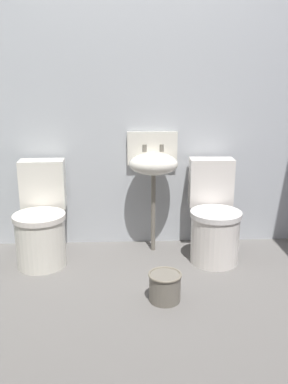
% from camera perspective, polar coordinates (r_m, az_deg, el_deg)
% --- Properties ---
extents(ground_plane, '(3.32, 2.64, 0.08)m').
position_cam_1_polar(ground_plane, '(2.71, 0.28, -16.88)').
color(ground_plane, '#64615E').
extents(wall_back, '(3.32, 0.10, 2.50)m').
position_cam_1_polar(wall_back, '(3.46, -0.68, 12.86)').
color(wall_back, '#B1B5BA').
rests_on(wall_back, ground).
extents(toilet_left, '(0.42, 0.61, 0.78)m').
position_cam_1_polar(toilet_left, '(3.31, -14.20, -4.16)').
color(toilet_left, silver).
rests_on(toilet_left, ground).
extents(toilet_right, '(0.42, 0.61, 0.78)m').
position_cam_1_polar(toilet_right, '(3.32, 9.75, -3.87)').
color(toilet_right, silver).
rests_on(toilet_right, ground).
extents(sink, '(0.42, 0.35, 0.99)m').
position_cam_1_polar(sink, '(3.32, 1.32, 4.12)').
color(sink, slate).
rests_on(sink, ground).
extents(bucket, '(0.22, 0.22, 0.19)m').
position_cam_1_polar(bucket, '(2.74, 2.94, -13.07)').
color(bucket, slate).
rests_on(bucket, ground).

